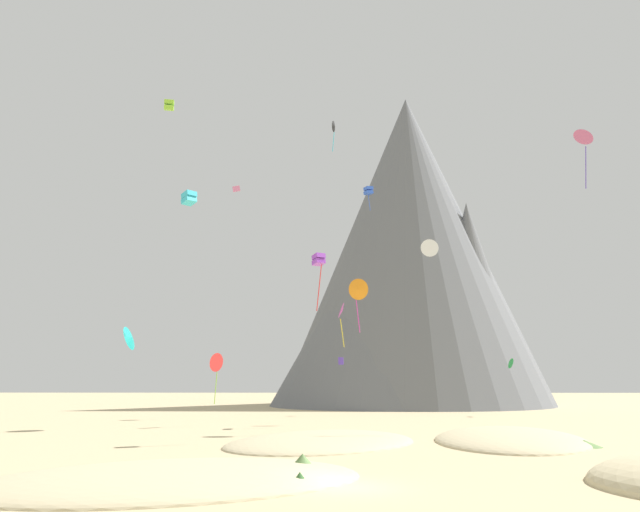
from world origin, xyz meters
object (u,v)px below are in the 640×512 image
object	(u,v)px
bush_ridge_crest	(585,444)
kite_pink_high	(236,189)
kite_white_mid	(429,248)
kite_orange_low	(358,290)
kite_cyan_mid	(189,198)
kite_teal_low	(130,338)
kite_violet_mid	(319,261)
kite_indigo_low	(341,361)
bush_scatter_east	(303,464)
kite_lime_high	(169,105)
rock_massif	(407,264)
kite_black_high	(334,127)
kite_rainbow_high	(583,139)
bush_far_right	(300,480)
kite_blue_high	(368,191)
kite_green_low	(511,364)
kite_red_low	(215,363)
kite_magenta_low	(342,311)

from	to	relation	value
bush_ridge_crest	kite_pink_high	xyz separation A→B (m)	(-30.14, 26.33, 27.61)
bush_ridge_crest	kite_white_mid	size ratio (longest dim) A/B	1.14
kite_orange_low	kite_cyan_mid	distance (m)	19.44
kite_teal_low	kite_violet_mid	xyz separation A→B (m)	(19.64, -11.71, 5.83)
kite_indigo_low	kite_teal_low	bearing A→B (deg)	-57.24
bush_scatter_east	kite_lime_high	bearing A→B (deg)	115.05
rock_massif	kite_black_high	size ratio (longest dim) A/B	17.09
kite_violet_mid	kite_indigo_low	world-z (taller)	kite_violet_mid
bush_scatter_east	kite_pink_high	size ratio (longest dim) A/B	1.91
kite_teal_low	kite_lime_high	distance (m)	32.39
rock_massif	kite_rainbow_high	distance (m)	64.28
bush_scatter_east	kite_teal_low	xyz separation A→B (m)	(-19.22, 30.62, 8.49)
bush_ridge_crest	kite_teal_low	world-z (taller)	kite_teal_low
kite_pink_high	kite_cyan_mid	size ratio (longest dim) A/B	0.60
bush_scatter_east	kite_violet_mid	xyz separation A→B (m)	(0.42, 18.91, 14.32)
kite_black_high	kite_rainbow_high	bearing A→B (deg)	-105.46
bush_far_right	kite_violet_mid	bearing A→B (deg)	89.15
bush_far_right	kite_black_high	bearing A→B (deg)	87.59
kite_cyan_mid	bush_scatter_east	bearing A→B (deg)	70.23
kite_blue_high	rock_massif	bearing A→B (deg)	-44.58
kite_indigo_low	kite_blue_high	bearing A→B (deg)	94.13
bush_scatter_east	kite_rainbow_high	distance (m)	44.58
kite_cyan_mid	kite_teal_low	bearing A→B (deg)	-75.12
bush_scatter_east	kite_green_low	distance (m)	59.87
kite_green_low	kite_lime_high	world-z (taller)	kite_lime_high
kite_pink_high	kite_orange_low	size ratio (longest dim) A/B	0.20
kite_white_mid	kite_black_high	size ratio (longest dim) A/B	0.56
bush_far_right	kite_rainbow_high	world-z (taller)	kite_rainbow_high
rock_massif	kite_green_low	size ratio (longest dim) A/B	44.01
kite_violet_mid	bush_ridge_crest	bearing A→B (deg)	133.66
rock_massif	kite_orange_low	distance (m)	63.52
bush_far_right	kite_orange_low	size ratio (longest dim) A/B	0.22
kite_white_mid	bush_scatter_east	bearing A→B (deg)	72.79
kite_red_low	kite_lime_high	bearing A→B (deg)	-97.78
kite_red_low	kite_teal_low	size ratio (longest dim) A/B	2.08
kite_cyan_mid	kite_rainbow_high	xyz separation A→B (m)	(38.79, -2.98, 4.87)
bush_far_right	kite_cyan_mid	world-z (taller)	kite_cyan_mid
rock_massif	kite_teal_low	size ratio (longest dim) A/B	26.24
kite_orange_low	kite_teal_low	size ratio (longest dim) A/B	2.02
kite_white_mid	kite_indigo_low	distance (m)	21.12
kite_lime_high	kite_rainbow_high	bearing A→B (deg)	147.14
bush_scatter_east	kite_teal_low	world-z (taller)	kite_teal_low
kite_lime_high	kite_white_mid	bearing A→B (deg)	169.75
bush_far_right	kite_black_high	size ratio (longest dim) A/B	0.28
kite_lime_high	bush_far_right	bearing A→B (deg)	101.32
kite_red_low	kite_lime_high	size ratio (longest dim) A/B	3.42
bush_scatter_east	kite_orange_low	bearing A→B (deg)	81.29
kite_violet_mid	kite_magenta_low	distance (m)	16.11
kite_green_low	kite_cyan_mid	xyz separation A→B (m)	(-38.86, -26.57, 15.92)
rock_massif	kite_magenta_low	xyz separation A→B (m)	(-13.54, -52.89, -14.73)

